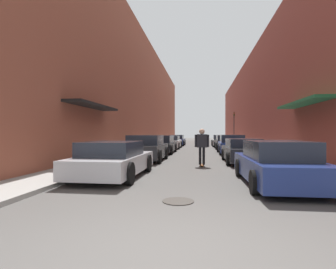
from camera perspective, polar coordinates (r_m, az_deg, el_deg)
The scene contains 18 objects.
ground at distance 24.90m, azimuth 6.39°, elevation -3.20°, with size 118.90×118.90×0.00m, color #4C4947.
curb_strip_left at distance 30.69m, azimuth -1.96°, elevation -2.42°, with size 1.80×54.05×0.12m.
curb_strip_right at distance 30.57m, azimuth 15.11°, elevation -2.44°, with size 1.80×54.05×0.12m.
building_row_left at distance 31.57m, azimuth -7.22°, elevation 8.38°, with size 4.90×54.05×11.91m.
building_row_right at distance 31.24m, azimuth 20.44°, elevation 6.54°, with size 4.90×54.05×9.84m.
parked_car_left_0 at distance 9.27m, azimuth -11.80°, elevation -5.38°, with size 2.04×4.32×1.23m.
parked_car_left_1 at distance 14.40m, azimuth -4.75°, elevation -3.04°, with size 2.01×4.00×1.41m.
parked_car_left_2 at distance 19.90m, azimuth -1.43°, elevation -2.20°, with size 1.99×4.76×1.35m.
parked_car_left_3 at distance 25.99m, azimuth 0.56°, elevation -1.69°, with size 2.01×4.67×1.26m.
parked_car_left_4 at distance 31.88m, azimuth 1.92°, elevation -1.29°, with size 1.95×4.38×1.30m.
parked_car_right_0 at distance 8.30m, azimuth 22.50°, elevation -5.95°, with size 1.92×4.42×1.30m.
parked_car_right_1 at distance 13.97m, azimuth 15.89°, elevation -3.48°, with size 1.86×4.37×1.24m.
parked_car_right_2 at distance 19.86m, azimuth 13.65°, elevation -2.17°, with size 1.96×4.45×1.39m.
parked_car_right_3 at distance 25.47m, azimuth 12.27°, elevation -1.68°, with size 1.87×4.20×1.33m.
parked_car_right_4 at distance 30.65m, azimuth 11.44°, elevation -1.35°, with size 2.06×4.63×1.31m.
skateboarder at distance 12.10m, azimuth 7.39°, elevation -1.88°, with size 0.66×0.78×1.72m.
manhole_cover at distance 6.00m, azimuth 2.22°, elevation -14.29°, with size 0.70×0.70×0.02m.
traffic_light at distance 32.55m, azimuth 14.17°, elevation 2.03°, with size 0.16×0.22×3.91m.
Camera 1 is at (0.41, -3.23, 1.52)m, focal length 28.00 mm.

